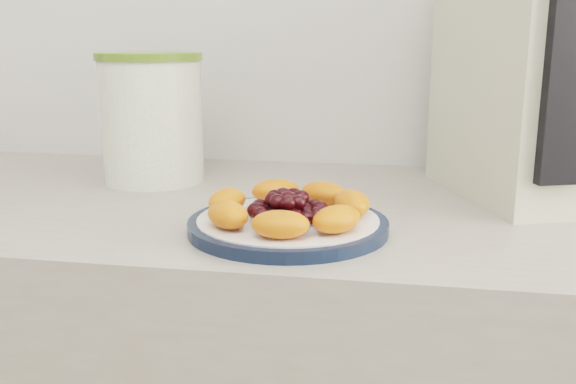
# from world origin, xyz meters

# --- Properties ---
(plate_rim) EXTENTS (0.25, 0.25, 0.01)m
(plate_rim) POSITION_xyz_m (-0.05, 1.05, 0.91)
(plate_rim) COLOR #111D33
(plate_rim) RESTS_ON counter
(plate_face) EXTENTS (0.22, 0.22, 0.02)m
(plate_face) POSITION_xyz_m (-0.05, 1.05, 0.91)
(plate_face) COLOR white
(plate_face) RESTS_ON counter
(canister) EXTENTS (0.21, 0.21, 0.20)m
(canister) POSITION_xyz_m (-0.32, 1.29, 1.00)
(canister) COLOR #566E1A
(canister) RESTS_ON counter
(canister_lid) EXTENTS (0.22, 0.22, 0.01)m
(canister_lid) POSITION_xyz_m (-0.32, 1.29, 1.10)
(canister_lid) COLOR #5A7B29
(canister_lid) RESTS_ON canister
(appliance_body) EXTENTS (0.30, 0.36, 0.38)m
(appliance_body) POSITION_xyz_m (0.28, 1.31, 1.09)
(appliance_body) COLOR beige
(appliance_body) RESTS_ON counter
(appliance_panel) EXTENTS (0.07, 0.04, 0.28)m
(appliance_panel) POSITION_xyz_m (0.28, 1.14, 1.09)
(appliance_panel) COLOR black
(appliance_panel) RESTS_ON appliance_body
(fruit_plate) EXTENTS (0.21, 0.21, 0.03)m
(fruit_plate) POSITION_xyz_m (-0.05, 1.05, 0.93)
(fruit_plate) COLOR #FF5C18
(fruit_plate) RESTS_ON plate_face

